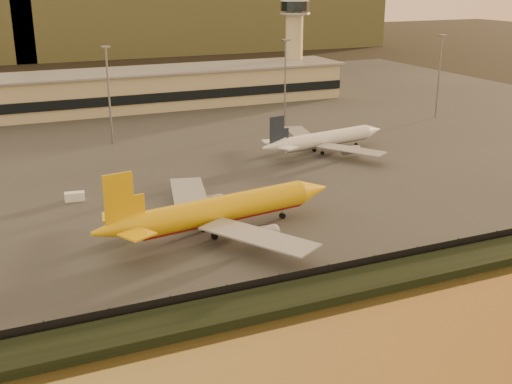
% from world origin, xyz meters
% --- Properties ---
extents(ground, '(900.00, 900.00, 0.00)m').
position_xyz_m(ground, '(0.00, 0.00, 0.00)').
color(ground, black).
rests_on(ground, ground).
extents(embankment, '(320.00, 7.00, 1.40)m').
position_xyz_m(embankment, '(0.00, -17.00, 0.70)').
color(embankment, black).
rests_on(embankment, ground).
extents(tarmac, '(320.00, 220.00, 0.20)m').
position_xyz_m(tarmac, '(0.00, 95.00, 0.10)').
color(tarmac, '#2D2D2D').
rests_on(tarmac, ground).
extents(perimeter_fence, '(300.00, 0.05, 2.20)m').
position_xyz_m(perimeter_fence, '(0.00, -13.00, 1.30)').
color(perimeter_fence, black).
rests_on(perimeter_fence, tarmac).
extents(terminal_building, '(202.00, 25.00, 12.60)m').
position_xyz_m(terminal_building, '(-14.52, 125.55, 6.25)').
color(terminal_building, tan).
rests_on(terminal_building, tarmac).
extents(control_tower, '(11.20, 11.20, 35.50)m').
position_xyz_m(control_tower, '(70.00, 131.00, 21.66)').
color(control_tower, tan).
rests_on(control_tower, tarmac).
extents(apron_light_masts, '(152.20, 12.20, 25.40)m').
position_xyz_m(apron_light_masts, '(15.00, 75.00, 15.70)').
color(apron_light_masts, slate).
rests_on(apron_light_masts, tarmac).
extents(dhl_cargo_jet, '(45.66, 44.31, 13.64)m').
position_xyz_m(dhl_cargo_jet, '(-5.92, 10.13, 4.27)').
color(dhl_cargo_jet, '#DAA40B').
rests_on(dhl_cargo_jet, tarmac).
extents(white_narrowbody_jet, '(37.81, 36.46, 10.89)m').
position_xyz_m(white_narrowbody_jet, '(37.25, 49.68, 3.45)').
color(white_narrowbody_jet, white).
rests_on(white_narrowbody_jet, tarmac).
extents(gse_vehicle_yellow, '(4.00, 2.78, 1.65)m').
position_xyz_m(gse_vehicle_yellow, '(14.53, 25.19, 1.02)').
color(gse_vehicle_yellow, '#DAA40B').
rests_on(gse_vehicle_yellow, tarmac).
extents(gse_vehicle_white, '(4.07, 2.29, 1.74)m').
position_xyz_m(gse_vehicle_white, '(-26.46, 37.39, 1.07)').
color(gse_vehicle_white, white).
rests_on(gse_vehicle_white, tarmac).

